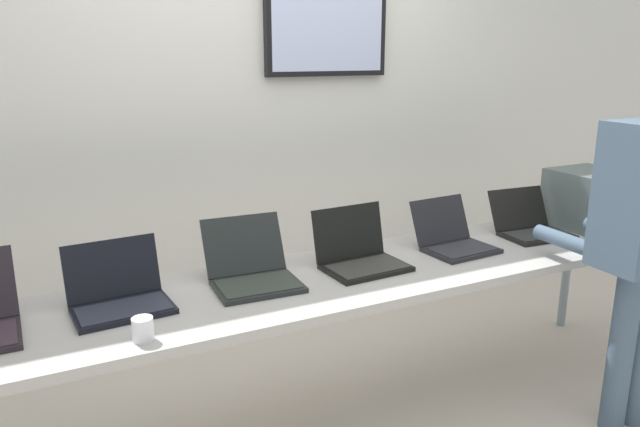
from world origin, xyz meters
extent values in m
cube|color=beige|center=(0.00, 0.00, -0.02)|extent=(8.00, 8.00, 0.04)
cube|color=silver|center=(0.00, 1.13, 1.37)|extent=(8.00, 0.06, 2.74)
cube|color=black|center=(0.42, 1.08, 1.82)|extent=(0.78, 0.05, 0.57)
cube|color=silver|center=(0.42, 1.06, 1.82)|extent=(0.72, 0.02, 0.51)
cube|color=#B0ADA7|center=(0.00, 0.00, 0.71)|extent=(3.54, 0.70, 0.04)
cylinder|color=gray|center=(1.67, -0.25, 0.34)|extent=(0.05, 0.05, 0.69)
cylinder|color=gray|center=(1.67, 0.25, 0.34)|extent=(0.05, 0.05, 0.69)
cube|color=#515E5D|center=(1.54, 0.05, 0.88)|extent=(0.37, 0.37, 0.32)
cube|color=black|center=(1.54, -0.15, 0.88)|extent=(0.04, 0.01, 0.03)
cube|color=black|center=(-1.00, 0.01, 0.74)|extent=(0.37, 0.26, 0.02)
cube|color=#272B38|center=(-1.00, 0.00, 0.75)|extent=(0.34, 0.20, 0.00)
cube|color=black|center=(-1.01, 0.15, 0.86)|extent=(0.36, 0.09, 0.22)
cube|color=white|center=(-1.01, 0.16, 0.86)|extent=(0.33, 0.07, 0.20)
cube|color=#212625|center=(-0.46, 0.01, 0.74)|extent=(0.36, 0.28, 0.02)
cube|color=#2D342D|center=(-0.46, 0.00, 0.75)|extent=(0.33, 0.23, 0.00)
cube|color=#212625|center=(-0.45, 0.20, 0.86)|extent=(0.36, 0.14, 0.24)
cube|color=#2B593E|center=(-0.45, 0.20, 0.86)|extent=(0.33, 0.12, 0.21)
cube|color=black|center=(0.06, -0.01, 0.74)|extent=(0.38, 0.27, 0.02)
cube|color=#31312D|center=(0.06, -0.02, 0.75)|extent=(0.35, 0.22, 0.00)
cube|color=black|center=(0.05, 0.14, 0.87)|extent=(0.37, 0.08, 0.24)
cube|color=white|center=(0.05, 0.15, 0.87)|extent=(0.34, 0.07, 0.21)
cube|color=black|center=(0.60, -0.01, 0.74)|extent=(0.35, 0.26, 0.02)
cube|color=#292A30|center=(0.60, -0.02, 0.75)|extent=(0.32, 0.20, 0.00)
cube|color=black|center=(0.59, 0.16, 0.85)|extent=(0.34, 0.12, 0.22)
cube|color=#112731|center=(0.59, 0.16, 0.85)|extent=(0.31, 0.10, 0.19)
cube|color=black|center=(1.12, 0.01, 0.74)|extent=(0.37, 0.26, 0.02)
cube|color=#2B2D2C|center=(1.12, 0.00, 0.75)|extent=(0.34, 0.20, 0.00)
cube|color=black|center=(1.13, 0.17, 0.85)|extent=(0.36, 0.13, 0.21)
cube|color=white|center=(1.13, 0.17, 0.85)|extent=(0.33, 0.11, 0.18)
cylinder|color=#455A6E|center=(1.01, -0.63, 0.39)|extent=(0.11, 0.11, 0.78)
cylinder|color=#455A6E|center=(1.14, -0.63, 0.39)|extent=(0.11, 0.11, 0.78)
cylinder|color=#455A6E|center=(0.92, -0.33, 0.83)|extent=(0.08, 0.32, 0.07)
cylinder|color=#455A6E|center=(1.25, -0.35, 0.83)|extent=(0.08, 0.32, 0.07)
cylinder|color=white|center=(-0.97, -0.25, 0.77)|extent=(0.07, 0.07, 0.08)
camera|label=1|loc=(-1.28, -2.19, 1.68)|focal=33.86mm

